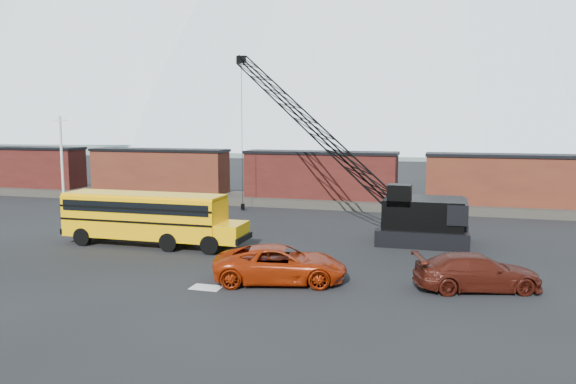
# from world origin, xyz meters

# --- Properties ---
(ground) EXTENTS (160.00, 160.00, 0.00)m
(ground) POSITION_xyz_m (0.00, 0.00, 0.00)
(ground) COLOR black
(ground) RESTS_ON ground
(gravel_berm) EXTENTS (120.00, 5.00, 0.70)m
(gravel_berm) POSITION_xyz_m (0.00, 22.00, 0.35)
(gravel_berm) COLOR #47423A
(gravel_berm) RESTS_ON ground
(boxcar_west_far) EXTENTS (13.70, 3.10, 4.17)m
(boxcar_west_far) POSITION_xyz_m (-32.00, 22.00, 2.76)
(boxcar_west_far) COLOR #4A1815
(boxcar_west_far) RESTS_ON gravel_berm
(boxcar_west_near) EXTENTS (13.70, 3.10, 4.17)m
(boxcar_west_near) POSITION_xyz_m (-16.00, 22.00, 2.76)
(boxcar_west_near) COLOR #4D1E16
(boxcar_west_near) RESTS_ON gravel_berm
(boxcar_mid) EXTENTS (13.70, 3.10, 4.17)m
(boxcar_mid) POSITION_xyz_m (0.00, 22.00, 2.76)
(boxcar_mid) COLOR #4A1815
(boxcar_mid) RESTS_ON gravel_berm
(boxcar_east_near) EXTENTS (13.70, 3.10, 4.17)m
(boxcar_east_near) POSITION_xyz_m (16.00, 22.00, 2.76)
(boxcar_east_near) COLOR #4D1E16
(boxcar_east_near) RESTS_ON gravel_berm
(utility_pole) EXTENTS (1.40, 0.24, 8.00)m
(utility_pole) POSITION_xyz_m (-24.00, 18.00, 4.15)
(utility_pole) COLOR silver
(utility_pole) RESTS_ON ground
(snow_patch) EXTENTS (1.40, 0.90, 0.02)m
(snow_patch) POSITION_xyz_m (0.50, -4.00, 0.01)
(snow_patch) COLOR silver
(snow_patch) RESTS_ON ground
(school_bus) EXTENTS (11.65, 2.65, 3.19)m
(school_bus) POSITION_xyz_m (-6.39, 3.12, 1.79)
(school_bus) COLOR #FFB105
(school_bus) RESTS_ON ground
(red_pickup) EXTENTS (6.75, 4.32, 1.73)m
(red_pickup) POSITION_xyz_m (3.49, -2.19, 0.87)
(red_pickup) COLOR #9C2407
(red_pickup) RESTS_ON ground
(maroon_suv) EXTENTS (6.04, 3.79, 1.63)m
(maroon_suv) POSITION_xyz_m (12.35, -0.92, 0.82)
(maroon_suv) COLOR #42130B
(maroon_suv) RESTS_ON ground
(crawler_crane) EXTENTS (18.46, 11.30, 13.04)m
(crawler_crane) POSITION_xyz_m (1.18, 12.84, 7.37)
(crawler_crane) COLOR black
(crawler_crane) RESTS_ON ground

